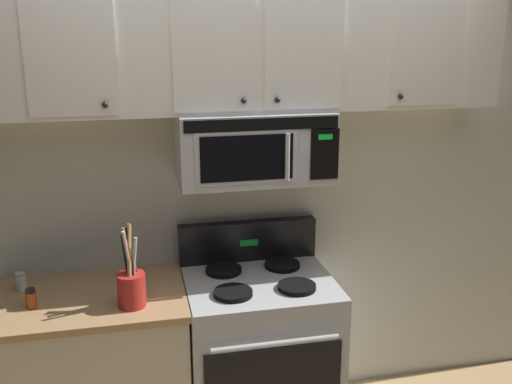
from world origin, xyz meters
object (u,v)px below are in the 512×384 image
at_px(stove_range, 259,354).
at_px(utensil_crock_red, 131,284).
at_px(over_range_microwave, 254,146).
at_px(salt_shaker, 21,282).
at_px(spice_jar, 31,298).

height_order(stove_range, utensil_crock_red, utensil_crock_red).
distance_m(over_range_microwave, utensil_crock_red, 0.89).
distance_m(utensil_crock_red, salt_shaker, 0.61).
bearing_deg(stove_range, over_range_microwave, 90.14).
distance_m(salt_shaker, spice_jar, 0.22).
bearing_deg(utensil_crock_red, stove_range, 13.17).
bearing_deg(stove_range, spice_jar, -176.50).
height_order(stove_range, over_range_microwave, over_range_microwave).
xyz_separation_m(over_range_microwave, spice_jar, (-1.09, -0.18, -0.63)).
xyz_separation_m(salt_shaker, spice_jar, (0.08, -0.20, 0.00)).
xyz_separation_m(stove_range, spice_jar, (-1.09, -0.07, 0.48)).
relative_size(over_range_microwave, spice_jar, 8.16).
bearing_deg(salt_shaker, spice_jar, -69.37).
xyz_separation_m(utensil_crock_red, salt_shaker, (-0.53, 0.28, -0.06)).
bearing_deg(utensil_crock_red, over_range_microwave, 22.64).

